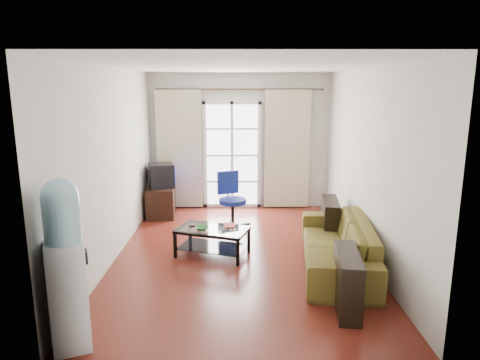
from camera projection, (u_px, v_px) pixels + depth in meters
name	position (u px, v px, depth m)	size (l,w,h in m)	color
floor	(240.00, 253.00, 6.37)	(5.20, 5.20, 0.00)	maroon
ceiling	(240.00, 66.00, 5.79)	(5.20, 5.20, 0.00)	white
wall_back	(239.00, 141.00, 8.62)	(3.60, 0.02, 2.70)	silver
wall_front	(242.00, 219.00, 3.54)	(3.60, 0.02, 2.70)	silver
wall_left	(114.00, 164.00, 6.07)	(0.02, 5.20, 2.70)	silver
wall_right	(366.00, 164.00, 6.09)	(0.02, 5.20, 2.70)	silver
french_door	(232.00, 155.00, 8.62)	(1.16, 0.06, 2.15)	white
curtain_rod	(240.00, 89.00, 8.31)	(0.04, 0.04, 3.30)	#4C3F2D
curtain_left	(179.00, 150.00, 8.53)	(0.90, 0.07, 2.35)	beige
curtain_right	(287.00, 150.00, 8.54)	(0.90, 0.07, 2.35)	beige
radiator	(279.00, 192.00, 8.74)	(0.64, 0.12, 0.64)	gray
sofa	(337.00, 244.00, 5.82)	(1.15, 2.34, 0.66)	brown
coffee_table	(212.00, 238.00, 6.24)	(1.14, 0.87, 0.41)	silver
bowl	(202.00, 228.00, 6.14)	(0.22, 0.22, 0.05)	#369558
book	(224.00, 225.00, 6.31)	(0.18, 0.23, 0.02)	maroon
remote	(195.00, 226.00, 6.30)	(0.17, 0.05, 0.02)	black
tv_stand	(161.00, 201.00, 8.19)	(0.51, 0.77, 0.56)	black
crt_tv	(160.00, 175.00, 8.11)	(0.58, 0.59, 0.44)	black
task_chair	(232.00, 211.00, 7.50)	(0.87, 0.87, 0.98)	black
water_cooler	(66.00, 262.00, 3.88)	(0.44, 0.44, 1.65)	white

